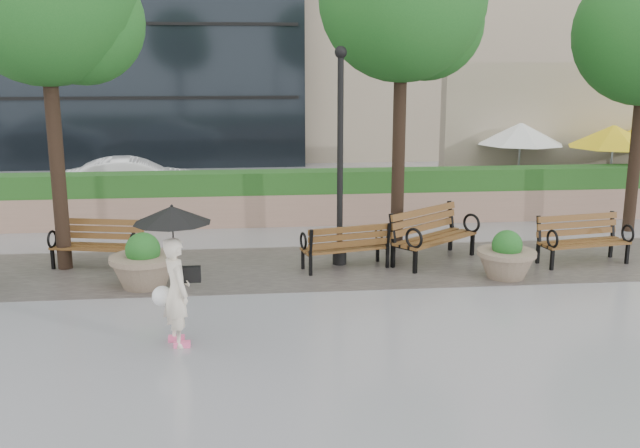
{
  "coord_description": "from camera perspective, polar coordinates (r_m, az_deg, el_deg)",
  "views": [
    {
      "loc": [
        -1.28,
        -10.67,
        4.01
      ],
      "look_at": [
        0.03,
        2.04,
        1.1
      ],
      "focal_mm": 40.0,
      "sensor_mm": 36.0,
      "label": 1
    }
  ],
  "objects": [
    {
      "name": "planter_left",
      "position": [
        13.33,
        -13.92,
        -3.28
      ],
      "size": [
        1.22,
        1.22,
        1.02
      ],
      "color": "#7F6B56",
      "rests_on": "ground"
    },
    {
      "name": "asphalt_street",
      "position": [
        22.07,
        -2.47,
        2.35
      ],
      "size": [
        40.0,
        7.0,
        0.0
      ],
      "primitive_type": "cube",
      "color": "black",
      "rests_on": "ground"
    },
    {
      "name": "hedge_wall",
      "position": [
        18.03,
        -1.72,
        2.12
      ],
      "size": [
        24.0,
        0.8,
        1.35
      ],
      "color": "#9C7764",
      "rests_on": "ground"
    },
    {
      "name": "tree_1",
      "position": [
        15.74,
        7.1,
        17.05
      ],
      "size": [
        3.6,
        3.53,
        7.11
      ],
      "color": "black",
      "rests_on": "ground"
    },
    {
      "name": "tree_0",
      "position": [
        14.61,
        -20.55,
        16.28
      ],
      "size": [
        3.46,
        3.36,
        6.92
      ],
      "color": "black",
      "rests_on": "ground"
    },
    {
      "name": "bench_4",
      "position": [
        15.4,
        20.26,
        -1.96
      ],
      "size": [
        1.91,
        1.01,
        0.98
      ],
      "rotation": [
        0.0,
        0.0,
        0.16
      ],
      "color": "brown",
      "rests_on": "ground"
    },
    {
      "name": "ground",
      "position": [
        11.47,
        0.9,
        -7.64
      ],
      "size": [
        100.0,
        100.0,
        0.0
      ],
      "primitive_type": "plane",
      "color": "gray",
      "rests_on": "ground"
    },
    {
      "name": "patio_umb_white",
      "position": [
        21.44,
        15.75,
        6.94
      ],
      "size": [
        2.5,
        2.5,
        2.3
      ],
      "color": "black",
      "rests_on": "ground"
    },
    {
      "name": "bench_3",
      "position": [
        14.79,
        9.07,
        -1.77
      ],
      "size": [
        2.07,
        1.86,
        1.08
      ],
      "rotation": [
        0.0,
        0.0,
        0.66
      ],
      "color": "brown",
      "rests_on": "ground"
    },
    {
      "name": "planter_right",
      "position": [
        13.96,
        14.68,
        -2.75
      ],
      "size": [
        1.11,
        1.11,
        0.93
      ],
      "color": "#7F6B56",
      "rests_on": "ground"
    },
    {
      "name": "car_right",
      "position": [
        21.39,
        -14.64,
        3.38
      ],
      "size": [
        4.12,
        1.85,
        1.31
      ],
      "primitive_type": "imported",
      "rotation": [
        0.0,
        0.0,
        1.69
      ],
      "color": "white",
      "rests_on": "ground"
    },
    {
      "name": "patio_umb_yellow_a",
      "position": [
        21.52,
        22.43,
        6.47
      ],
      "size": [
        2.5,
        2.5,
        2.3
      ],
      "color": "black",
      "rests_on": "ground"
    },
    {
      "name": "cafe_wall",
      "position": [
        23.4,
        21.74,
        6.99
      ],
      "size": [
        10.0,
        0.6,
        4.0
      ],
      "primitive_type": "cube",
      "color": "tan",
      "rests_on": "ground"
    },
    {
      "name": "bench_2",
      "position": [
        14.11,
        2.05,
        -2.54
      ],
      "size": [
        1.81,
        1.06,
        0.91
      ],
      "rotation": [
        0.0,
        0.0,
        3.38
      ],
      "color": "brown",
      "rests_on": "ground"
    },
    {
      "name": "lamppost",
      "position": [
        14.09,
        1.61,
        4.24
      ],
      "size": [
        0.28,
        0.28,
        4.31
      ],
      "color": "black",
      "rests_on": "ground"
    },
    {
      "name": "cobble_strip",
      "position": [
        14.3,
        -0.52,
        -3.44
      ],
      "size": [
        28.0,
        3.2,
        0.01
      ],
      "primitive_type": "cube",
      "color": "#383330",
      "rests_on": "ground"
    },
    {
      "name": "pedestrian",
      "position": [
        10.35,
        -11.56,
        -2.97
      ],
      "size": [
        1.11,
        1.11,
        2.03
      ],
      "rotation": [
        0.0,
        0.0,
        1.98
      ],
      "color": "silver",
      "rests_on": "ground"
    },
    {
      "name": "cafe_hedge",
      "position": [
        21.43,
        22.89,
        2.25
      ],
      "size": [
        8.0,
        0.5,
        0.9
      ],
      "primitive_type": "cube",
      "color": "#274C19",
      "rests_on": "ground"
    },
    {
      "name": "bench_1",
      "position": [
        14.88,
        -17.32,
        -2.29
      ],
      "size": [
        1.86,
        1.07,
        0.94
      ],
      "rotation": [
        0.0,
        0.0,
        -0.22
      ],
      "color": "brown",
      "rests_on": "ground"
    }
  ]
}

